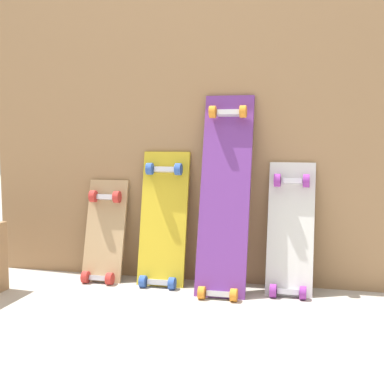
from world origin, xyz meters
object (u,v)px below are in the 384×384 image
skateboard_yellow (163,225)px  skateboard_white (290,236)px  skateboard_purple (224,202)px  skateboard_natural (104,237)px

skateboard_yellow → skateboard_white: bearing=-0.8°
skateboard_white → skateboard_purple: bearing=-170.8°
skateboard_yellow → skateboard_white: (0.60, -0.01, -0.02)m
skateboard_yellow → skateboard_natural: bearing=-179.5°
skateboard_natural → skateboard_yellow: (0.30, 0.00, 0.07)m
skateboard_purple → skateboard_yellow: bearing=169.7°
skateboard_white → skateboard_natural: bearing=179.7°
skateboard_yellow → skateboard_white: size_ratio=1.07×
skateboard_natural → skateboard_white: skateboard_white is taller
skateboard_natural → skateboard_white: 0.90m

